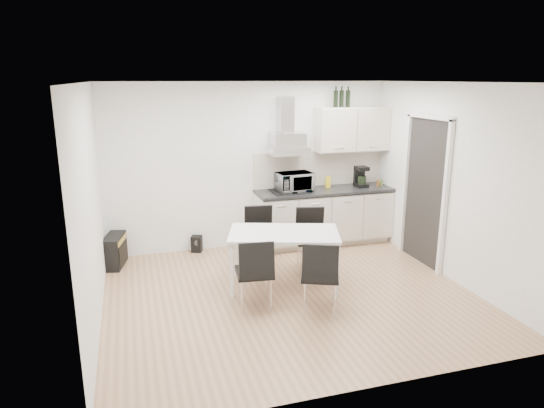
# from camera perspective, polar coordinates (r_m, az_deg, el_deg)

# --- Properties ---
(ground) EXTENTS (4.50, 4.50, 0.00)m
(ground) POSITION_cam_1_polar(r_m,az_deg,el_deg) (6.21, 2.10, -10.61)
(ground) COLOR tan
(ground) RESTS_ON ground
(wall_back) EXTENTS (4.50, 0.10, 2.60)m
(wall_back) POSITION_cam_1_polar(r_m,az_deg,el_deg) (7.66, -2.60, 4.47)
(wall_back) COLOR white
(wall_back) RESTS_ON ground
(wall_front) EXTENTS (4.50, 0.10, 2.60)m
(wall_front) POSITION_cam_1_polar(r_m,az_deg,el_deg) (4.02, 11.44, -5.29)
(wall_front) COLOR white
(wall_front) RESTS_ON ground
(wall_left) EXTENTS (0.10, 4.00, 2.60)m
(wall_left) POSITION_cam_1_polar(r_m,az_deg,el_deg) (5.51, -20.56, -0.50)
(wall_left) COLOR white
(wall_left) RESTS_ON ground
(wall_right) EXTENTS (0.10, 4.00, 2.60)m
(wall_right) POSITION_cam_1_polar(r_m,az_deg,el_deg) (6.83, 20.41, 2.31)
(wall_right) COLOR white
(wall_right) RESTS_ON ground
(ceiling) EXTENTS (4.50, 4.50, 0.00)m
(ceiling) POSITION_cam_1_polar(r_m,az_deg,el_deg) (5.62, 2.35, 14.12)
(ceiling) COLOR white
(ceiling) RESTS_ON wall_back
(doorway) EXTENTS (0.08, 1.04, 2.10)m
(doorway) POSITION_cam_1_polar(r_m,az_deg,el_deg) (7.29, 17.44, 1.28)
(doorway) COLOR white
(doorway) RESTS_ON ground
(kitchenette) EXTENTS (2.22, 0.64, 2.52)m
(kitchenette) POSITION_cam_1_polar(r_m,az_deg,el_deg) (7.88, 6.32, 1.19)
(kitchenette) COLOR beige
(kitchenette) RESTS_ON ground
(dining_table) EXTENTS (1.55, 1.17, 0.75)m
(dining_table) POSITION_cam_1_polar(r_m,az_deg,el_deg) (6.19, 1.41, -4.06)
(dining_table) COLOR white
(dining_table) RESTS_ON ground
(chair_far_left) EXTENTS (0.51, 0.56, 0.88)m
(chair_far_left) POSITION_cam_1_polar(r_m,az_deg,el_deg) (6.88, -1.44, -4.11)
(chair_far_left) COLOR black
(chair_far_left) RESTS_ON ground
(chair_far_right) EXTENTS (0.54, 0.58, 0.88)m
(chair_far_right) POSITION_cam_1_polar(r_m,az_deg,el_deg) (6.82, 4.66, -4.33)
(chair_far_right) COLOR black
(chair_far_right) RESTS_ON ground
(chair_near_left) EXTENTS (0.49, 0.55, 0.88)m
(chair_near_left) POSITION_cam_1_polar(r_m,az_deg,el_deg) (5.71, -2.10, -8.14)
(chair_near_left) COLOR black
(chair_near_left) RESTS_ON ground
(chair_near_right) EXTENTS (0.60, 0.63, 0.88)m
(chair_near_right) POSITION_cam_1_polar(r_m,az_deg,el_deg) (5.65, 5.68, -8.45)
(chair_near_right) COLOR black
(chair_near_right) RESTS_ON ground
(guitar_amp) EXTENTS (0.35, 0.59, 0.46)m
(guitar_amp) POSITION_cam_1_polar(r_m,az_deg,el_deg) (7.38, -18.01, -5.24)
(guitar_amp) COLOR black
(guitar_amp) RESTS_ON ground
(floor_speaker) EXTENTS (0.20, 0.19, 0.26)m
(floor_speaker) POSITION_cam_1_polar(r_m,az_deg,el_deg) (7.70, -8.85, -4.66)
(floor_speaker) COLOR black
(floor_speaker) RESTS_ON ground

